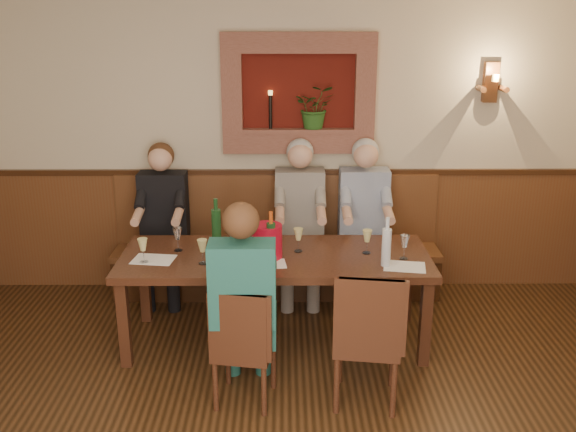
# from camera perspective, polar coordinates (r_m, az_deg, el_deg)

# --- Properties ---
(room_shell) EXTENTS (6.04, 6.04, 2.82)m
(room_shell) POSITION_cam_1_polar(r_m,az_deg,el_deg) (2.88, -1.75, 4.08)
(room_shell) COLOR beige
(room_shell) RESTS_ON ground
(wainscoting) EXTENTS (6.02, 6.02, 1.15)m
(wainscoting) POSITION_cam_1_polar(r_m,az_deg,el_deg) (3.44, -1.54, -17.46)
(wainscoting) COLOR brown
(wainscoting) RESTS_ON ground
(wall_niche) EXTENTS (1.36, 0.30, 1.06)m
(wall_niche) POSITION_cam_1_polar(r_m,az_deg,el_deg) (5.80, 1.35, 10.37)
(wall_niche) COLOR #51120B
(wall_niche) RESTS_ON ground
(wall_sconce) EXTENTS (0.25, 0.20, 0.35)m
(wall_sconce) POSITION_cam_1_polar(r_m,az_deg,el_deg) (6.05, 17.60, 11.18)
(wall_sconce) COLOR brown
(wall_sconce) RESTS_ON ground
(dining_table) EXTENTS (2.40, 0.90, 0.75)m
(dining_table) POSITION_cam_1_polar(r_m,az_deg,el_deg) (5.02, -1.14, -4.25)
(dining_table) COLOR black
(dining_table) RESTS_ON ground
(bench) EXTENTS (3.00, 0.45, 1.11)m
(bench) POSITION_cam_1_polar(r_m,az_deg,el_deg) (6.03, -1.01, -3.89)
(bench) COLOR #381E0F
(bench) RESTS_ON ground
(chair_near_left) EXTENTS (0.45, 0.45, 0.87)m
(chair_near_left) POSITION_cam_1_polar(r_m,az_deg,el_deg) (4.48, -3.89, -13.31)
(chair_near_left) COLOR black
(chair_near_left) RESTS_ON ground
(chair_near_right) EXTENTS (0.49, 0.49, 0.98)m
(chair_near_right) POSITION_cam_1_polar(r_m,az_deg,el_deg) (4.49, 6.94, -12.89)
(chair_near_right) COLOR black
(chair_near_right) RESTS_ON ground
(person_bench_left) EXTENTS (0.43, 0.53, 1.44)m
(person_bench_left) POSITION_cam_1_polar(r_m,az_deg,el_deg) (5.93, -10.98, -1.80)
(person_bench_left) COLOR black
(person_bench_left) RESTS_ON ground
(person_bench_mid) EXTENTS (0.44, 0.54, 1.48)m
(person_bench_mid) POSITION_cam_1_polar(r_m,az_deg,el_deg) (5.83, 1.05, -1.67)
(person_bench_mid) COLOR #605C58
(person_bench_mid) RESTS_ON ground
(person_bench_right) EXTENTS (0.44, 0.54, 1.48)m
(person_bench_right) POSITION_cam_1_polar(r_m,az_deg,el_deg) (5.87, 6.74, -1.63)
(person_bench_right) COLOR navy
(person_bench_right) RESTS_ON ground
(person_chair_front) EXTENTS (0.43, 0.52, 1.44)m
(person_chair_front) POSITION_cam_1_polar(r_m,az_deg,el_deg) (4.36, -3.91, -9.07)
(person_chair_front) COLOR navy
(person_chair_front) RESTS_ON ground
(spittoon_bucket) EXTENTS (0.24, 0.24, 0.26)m
(spittoon_bucket) POSITION_cam_1_polar(r_m,az_deg,el_deg) (4.90, -1.88, -2.25)
(spittoon_bucket) COLOR red
(spittoon_bucket) RESTS_ON dining_table
(wine_bottle_green_a) EXTENTS (0.08, 0.08, 0.39)m
(wine_bottle_green_a) POSITION_cam_1_polar(r_m,az_deg,el_deg) (4.84, -1.52, -2.20)
(wine_bottle_green_a) COLOR #19471E
(wine_bottle_green_a) RESTS_ON dining_table
(wine_bottle_green_b) EXTENTS (0.10, 0.10, 0.41)m
(wine_bottle_green_b) POSITION_cam_1_polar(r_m,az_deg,el_deg) (5.12, -6.38, -1.01)
(wine_bottle_green_b) COLOR #19471E
(wine_bottle_green_b) RESTS_ON dining_table
(water_bottle) EXTENTS (0.09, 0.09, 0.38)m
(water_bottle) POSITION_cam_1_polar(r_m,az_deg,el_deg) (4.79, 8.74, -2.67)
(water_bottle) COLOR silver
(water_bottle) RESTS_ON dining_table
(tasting_sheet_a) EXTENTS (0.34, 0.26, 0.00)m
(tasting_sheet_a) POSITION_cam_1_polar(r_m,az_deg,el_deg) (5.01, -11.86, -3.80)
(tasting_sheet_a) COLOR white
(tasting_sheet_a) RESTS_ON dining_table
(tasting_sheet_b) EXTENTS (0.28, 0.22, 0.00)m
(tasting_sheet_b) POSITION_cam_1_polar(r_m,az_deg,el_deg) (4.81, -1.77, -4.30)
(tasting_sheet_b) COLOR white
(tasting_sheet_b) RESTS_ON dining_table
(tasting_sheet_c) EXTENTS (0.34, 0.27, 0.00)m
(tasting_sheet_c) POSITION_cam_1_polar(r_m,az_deg,el_deg) (4.85, 10.31, -4.44)
(tasting_sheet_c) COLOR white
(tasting_sheet_c) RESTS_ON dining_table
(tasting_sheet_d) EXTENTS (0.28, 0.21, 0.00)m
(tasting_sheet_d) POSITION_cam_1_polar(r_m,az_deg,el_deg) (4.75, -4.41, -4.68)
(tasting_sheet_d) COLOR white
(tasting_sheet_d) RESTS_ON dining_table
(wine_glass_0) EXTENTS (0.08, 0.08, 0.19)m
(wine_glass_0) POSITION_cam_1_polar(r_m,az_deg,el_deg) (5.03, 7.04, -2.28)
(wine_glass_0) COLOR #D3CF7E
(wine_glass_0) RESTS_ON dining_table
(wine_glass_1) EXTENTS (0.08, 0.08, 0.19)m
(wine_glass_1) POSITION_cam_1_polar(r_m,az_deg,el_deg) (4.96, 10.30, -2.75)
(wine_glass_1) COLOR white
(wine_glass_1) RESTS_ON dining_table
(wine_glass_2) EXTENTS (0.08, 0.08, 0.19)m
(wine_glass_2) POSITION_cam_1_polar(r_m,az_deg,el_deg) (5.03, -4.87, -2.21)
(wine_glass_2) COLOR white
(wine_glass_2) RESTS_ON dining_table
(wine_glass_3) EXTENTS (0.08, 0.08, 0.19)m
(wine_glass_3) POSITION_cam_1_polar(r_m,az_deg,el_deg) (4.82, -1.93, -3.09)
(wine_glass_3) COLOR #D3CF7E
(wine_glass_3) RESTS_ON dining_table
(wine_glass_4) EXTENTS (0.08, 0.08, 0.19)m
(wine_glass_4) POSITION_cam_1_polar(r_m,az_deg,el_deg) (4.93, -12.76, -3.02)
(wine_glass_4) COLOR #D3CF7E
(wine_glass_4) RESTS_ON dining_table
(wine_glass_5) EXTENTS (0.08, 0.08, 0.19)m
(wine_glass_5) POSITION_cam_1_polar(r_m,az_deg,el_deg) (4.69, -4.20, -3.74)
(wine_glass_5) COLOR #D3CF7E
(wine_glass_5) RESTS_ON dining_table
(wine_glass_6) EXTENTS (0.08, 0.08, 0.19)m
(wine_glass_6) POSITION_cam_1_polar(r_m,az_deg,el_deg) (4.83, -7.61, -3.16)
(wine_glass_6) COLOR #D3CF7E
(wine_glass_6) RESTS_ON dining_table
(wine_glass_7) EXTENTS (0.08, 0.08, 0.19)m
(wine_glass_7) POSITION_cam_1_polar(r_m,az_deg,el_deg) (5.12, -9.78, -2.05)
(wine_glass_7) COLOR white
(wine_glass_7) RESTS_ON dining_table
(wine_glass_8) EXTENTS (0.08, 0.08, 0.19)m
(wine_glass_8) POSITION_cam_1_polar(r_m,az_deg,el_deg) (5.03, 0.92, -2.15)
(wine_glass_8) COLOR #D3CF7E
(wine_glass_8) RESTS_ON dining_table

